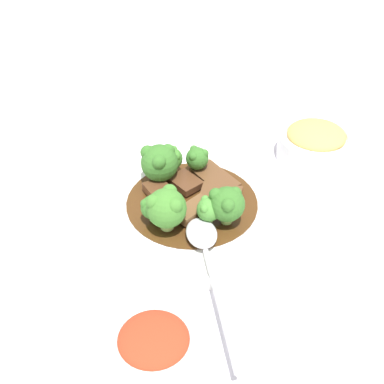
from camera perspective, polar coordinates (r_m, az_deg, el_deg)
The scene contains 18 objects.
ground_plane at distance 0.77m, azimuth -0.00°, elevation -1.97°, with size 4.00×4.00×0.00m, color silver.
main_plate at distance 0.76m, azimuth -0.00°, elevation -1.40°, with size 0.30×0.30×0.02m.
beef_strip_0 at distance 0.78m, azimuth 2.44°, elevation 1.45°, with size 0.08×0.05×0.01m.
beef_strip_1 at distance 0.78m, azimuth -0.73°, elevation 1.05°, with size 0.05×0.04×0.01m.
beef_strip_2 at distance 0.73m, azimuth 0.15°, elevation -1.93°, with size 0.03×0.05×0.01m.
beef_strip_3 at distance 0.75m, azimuth -3.06°, elevation -0.48°, with size 0.08×0.05×0.01m.
beef_strip_4 at distance 0.75m, azimuth 3.09°, elevation -0.35°, with size 0.07×0.06×0.01m.
broccoli_floret_0 at distance 0.69m, azimuth -2.75°, elevation -1.65°, with size 0.05×0.05×0.06m.
broccoli_floret_1 at distance 0.70m, azimuth 1.81°, elevation -1.83°, with size 0.03×0.03×0.04m.
broccoli_floret_2 at distance 0.70m, azimuth 3.63°, elevation -1.34°, with size 0.05×0.05×0.05m.
broccoli_floret_3 at distance 0.79m, azimuth -2.22°, elevation 3.61°, with size 0.03×0.03×0.04m.
broccoli_floret_4 at distance 0.79m, azimuth 0.55°, elevation 3.64°, with size 0.03×0.03×0.04m.
broccoli_floret_5 at distance 0.77m, azimuth -3.60°, elevation 3.13°, with size 0.05×0.05×0.06m.
broccoli_floret_6 at distance 0.71m, azimuth -4.21°, elevation -1.59°, with size 0.03×0.03×0.04m.
serving_spoon at distance 0.68m, azimuth 1.39°, elevation -5.85°, with size 0.20×0.16×0.01m.
side_bowl_kimchi at distance 0.59m, azimuth -4.07°, elevation -16.06°, with size 0.10×0.10×0.04m.
side_bowl_appetizer at distance 0.87m, azimuth 13.01°, elevation 5.15°, with size 0.12×0.12×0.06m.
sauce_dish at distance 0.86m, azimuth -12.30°, elevation 2.83°, with size 0.07×0.07×0.01m.
Camera 1 is at (0.40, -0.42, 0.50)m, focal length 50.00 mm.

